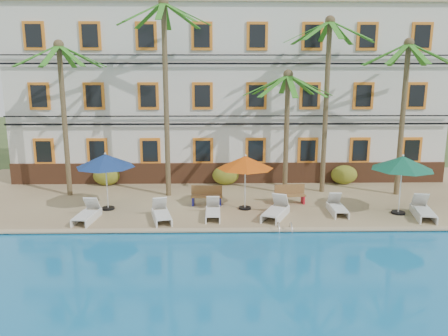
{
  "coord_description": "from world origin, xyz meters",
  "views": [
    {
      "loc": [
        -0.8,
        -17.58,
        6.44
      ],
      "look_at": [
        -0.38,
        3.0,
        2.0
      ],
      "focal_mm": 35.0,
      "sensor_mm": 36.0,
      "label": 1
    }
  ],
  "objects_px": {
    "bench_right": "(290,194)",
    "lounger_b": "(161,214)",
    "lounger_e": "(337,207)",
    "bench_left": "(207,195)",
    "lounger_c": "(213,211)",
    "palm_c": "(287,113)",
    "pool_ladder": "(284,231)",
    "palm_e": "(404,96)",
    "lounger_d": "(276,210)",
    "palm_b": "(165,75)",
    "lounger_a": "(87,214)",
    "palm_a": "(63,97)",
    "umbrella_blue": "(105,161)",
    "palm_d": "(327,83)",
    "lounger_f": "(423,210)",
    "umbrella_red": "(245,163)",
    "umbrella_green": "(402,163)"
  },
  "relations": [
    {
      "from": "umbrella_green",
      "to": "pool_ladder",
      "type": "distance_m",
      "value": 6.35
    },
    {
      "from": "palm_c",
      "to": "lounger_b",
      "type": "distance_m",
      "value": 8.41
    },
    {
      "from": "palm_d",
      "to": "lounger_c",
      "type": "height_order",
      "value": "palm_d"
    },
    {
      "from": "lounger_a",
      "to": "lounger_b",
      "type": "relative_size",
      "value": 0.97
    },
    {
      "from": "pool_ladder",
      "to": "lounger_e",
      "type": "bearing_deg",
      "value": 39.73
    },
    {
      "from": "palm_a",
      "to": "lounger_d",
      "type": "xyz_separation_m",
      "value": [
        10.27,
        -3.86,
        -4.75
      ]
    },
    {
      "from": "palm_c",
      "to": "umbrella_red",
      "type": "distance_m",
      "value": 4.15
    },
    {
      "from": "palm_a",
      "to": "umbrella_green",
      "type": "xyz_separation_m",
      "value": [
        15.9,
        -3.44,
        -2.73
      ]
    },
    {
      "from": "palm_b",
      "to": "umbrella_blue",
      "type": "bearing_deg",
      "value": -137.64
    },
    {
      "from": "palm_d",
      "to": "umbrella_red",
      "type": "distance_m",
      "value": 6.37
    },
    {
      "from": "palm_b",
      "to": "palm_d",
      "type": "relative_size",
      "value": 1.08
    },
    {
      "from": "umbrella_blue",
      "to": "palm_c",
      "type": "bearing_deg",
      "value": 17.32
    },
    {
      "from": "pool_ladder",
      "to": "lounger_f",
      "type": "bearing_deg",
      "value": 14.38
    },
    {
      "from": "palm_c",
      "to": "lounger_d",
      "type": "xyz_separation_m",
      "value": [
        -1.03,
        -4.07,
        -3.92
      ]
    },
    {
      "from": "palm_a",
      "to": "umbrella_blue",
      "type": "relative_size",
      "value": 2.9
    },
    {
      "from": "umbrella_red",
      "to": "pool_ladder",
      "type": "distance_m",
      "value": 3.98
    },
    {
      "from": "umbrella_red",
      "to": "palm_d",
      "type": "bearing_deg",
      "value": 34.77
    },
    {
      "from": "palm_c",
      "to": "lounger_f",
      "type": "xyz_separation_m",
      "value": [
        5.47,
        -4.16,
        -3.92
      ]
    },
    {
      "from": "umbrella_green",
      "to": "palm_a",
      "type": "bearing_deg",
      "value": 167.8
    },
    {
      "from": "palm_c",
      "to": "umbrella_blue",
      "type": "bearing_deg",
      "value": -162.68
    },
    {
      "from": "umbrella_green",
      "to": "lounger_a",
      "type": "bearing_deg",
      "value": -177.24
    },
    {
      "from": "palm_e",
      "to": "pool_ladder",
      "type": "xyz_separation_m",
      "value": [
        -6.74,
        -5.4,
        -5.12
      ]
    },
    {
      "from": "palm_b",
      "to": "bench_right",
      "type": "bearing_deg",
      "value": -14.7
    },
    {
      "from": "palm_b",
      "to": "lounger_e",
      "type": "relative_size",
      "value": 5.37
    },
    {
      "from": "umbrella_green",
      "to": "pool_ladder",
      "type": "bearing_deg",
      "value": -158.69
    },
    {
      "from": "bench_right",
      "to": "lounger_b",
      "type": "bearing_deg",
      "value": -158.17
    },
    {
      "from": "palm_d",
      "to": "umbrella_red",
      "type": "relative_size",
      "value": 3.48
    },
    {
      "from": "bench_right",
      "to": "lounger_d",
      "type": "bearing_deg",
      "value": -114.41
    },
    {
      "from": "lounger_f",
      "to": "palm_b",
      "type": "bearing_deg",
      "value": 161.91
    },
    {
      "from": "palm_d",
      "to": "lounger_a",
      "type": "xyz_separation_m",
      "value": [
        -11.28,
        -4.54,
        -5.45
      ]
    },
    {
      "from": "lounger_b",
      "to": "lounger_e",
      "type": "relative_size",
      "value": 1.11
    },
    {
      "from": "bench_right",
      "to": "lounger_a",
      "type": "bearing_deg",
      "value": -165.57
    },
    {
      "from": "palm_c",
      "to": "pool_ladder",
      "type": "height_order",
      "value": "palm_c"
    },
    {
      "from": "lounger_e",
      "to": "palm_e",
      "type": "bearing_deg",
      "value": 37.97
    },
    {
      "from": "umbrella_red",
      "to": "lounger_e",
      "type": "relative_size",
      "value": 1.43
    },
    {
      "from": "umbrella_red",
      "to": "bench_right",
      "type": "bearing_deg",
      "value": 20.6
    },
    {
      "from": "palm_e",
      "to": "umbrella_green",
      "type": "distance_m",
      "value": 4.46
    },
    {
      "from": "palm_d",
      "to": "bench_right",
      "type": "height_order",
      "value": "palm_d"
    },
    {
      "from": "lounger_e",
      "to": "bench_left",
      "type": "height_order",
      "value": "bench_left"
    },
    {
      "from": "palm_e",
      "to": "lounger_d",
      "type": "xyz_separation_m",
      "value": [
        -6.86,
        -3.67,
        -4.8
      ]
    },
    {
      "from": "lounger_d",
      "to": "pool_ladder",
      "type": "relative_size",
      "value": 2.93
    },
    {
      "from": "lounger_c",
      "to": "lounger_e",
      "type": "height_order",
      "value": "lounger_e"
    },
    {
      "from": "palm_c",
      "to": "pool_ladder",
      "type": "xyz_separation_m",
      "value": [
        -0.91,
        -5.79,
        -4.23
      ]
    },
    {
      "from": "lounger_b",
      "to": "pool_ladder",
      "type": "distance_m",
      "value": 5.33
    },
    {
      "from": "palm_a",
      "to": "lounger_e",
      "type": "height_order",
      "value": "palm_a"
    },
    {
      "from": "lounger_e",
      "to": "umbrella_green",
      "type": "bearing_deg",
      "value": -2.9
    },
    {
      "from": "palm_e",
      "to": "lounger_b",
      "type": "height_order",
      "value": "palm_e"
    },
    {
      "from": "lounger_e",
      "to": "bench_right",
      "type": "distance_m",
      "value": 2.47
    },
    {
      "from": "palm_d",
      "to": "lounger_e",
      "type": "xyz_separation_m",
      "value": [
        -0.2,
        -3.73,
        -5.47
      ]
    },
    {
      "from": "palm_e",
      "to": "lounger_a",
      "type": "height_order",
      "value": "palm_e"
    }
  ]
}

